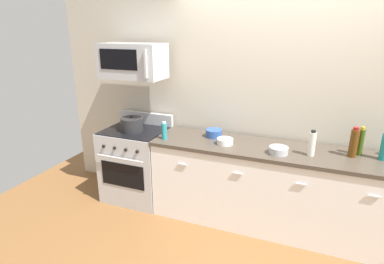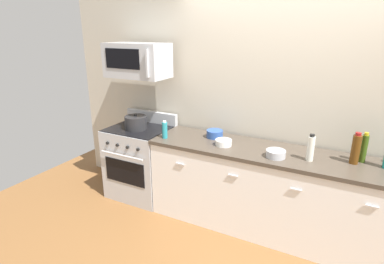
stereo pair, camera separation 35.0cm
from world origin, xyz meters
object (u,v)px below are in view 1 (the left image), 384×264
Objects in this scene: range_oven at (137,163)px; bowl_steel_prep at (279,150)px; stockpot at (132,124)px; bowl_blue_mixing at (214,133)px; bottle_olive_oil at (361,142)px; microwave at (133,61)px; bottle_wine_amber at (354,143)px; bottle_vinegar_white at (312,144)px; bowl_white_ceramic at (225,141)px; bottle_dish_soap at (164,131)px.

bowl_steel_prep is (1.74, -0.14, 0.49)m from range_oven.
range_oven is 3.94× the size of stockpot.
bowl_blue_mixing is (0.99, 0.12, 0.50)m from range_oven.
bowl_steel_prep is at bearing -160.43° from bottle_olive_oil.
microwave reaches higher than range_oven.
bottle_olive_oil is at bearing 47.50° from bottle_wine_amber.
bottle_wine_amber reaches higher than bottle_vinegar_white.
bottle_wine_amber reaches higher than range_oven.
bottle_olive_oil is 1.50m from bowl_blue_mixing.
bottle_olive_oil is 1.55× the size of bowl_steel_prep.
range_oven is 2.13m from bottle_vinegar_white.
range_oven is 3.69× the size of bottle_olive_oil.
bowl_steel_prep is at bearing -2.73° from stockpot.
microwave is 0.75m from stockpot.
microwave is at bearing 89.71° from range_oven.
range_oven reaches higher than bowl_white_ceramic.
bottle_olive_oil is 1.42× the size of bottle_dish_soap.
range_oven reaches higher than bowl_blue_mixing.
range_oven is at bearing 175.52° from bowl_steel_prep.
stockpot is at bearing 179.18° from bowl_white_ceramic.
bottle_vinegar_white reaches higher than bowl_blue_mixing.
bottle_wine_amber is 1.72× the size of bowl_white_ceramic.
bottle_dish_soap is at bearing -172.40° from bowl_white_ceramic.
microwave reaches higher than bowl_steel_prep.
bottle_wine_amber is at bearing 5.67° from bowl_white_ceramic.
bottle_vinegar_white is (1.56, 0.10, 0.03)m from bottle_dish_soap.
bottle_dish_soap is at bearing -176.48° from bottle_vinegar_white.
bowl_white_ceramic is at bearing -179.71° from bottle_vinegar_white.
bowl_steel_prep is 0.69× the size of stockpot.
bottle_vinegar_white is at bearing -0.34° from stockpot.
bowl_steel_prep is (-0.30, -0.07, -0.09)m from bottle_vinegar_white.
bottle_dish_soap reaches higher than stockpot.
microwave is at bearing -179.79° from bottle_wine_amber.
bottle_olive_oil is (2.49, 0.13, 0.59)m from range_oven.
bottle_wine_amber is (-0.07, -0.07, 0.01)m from bottle_olive_oil.
bottle_dish_soap is at bearing -178.88° from bowl_steel_prep.
microwave is at bearing 176.91° from bottle_vinegar_white.
bottle_vinegar_white is 0.32m from bowl_steel_prep.
bowl_steel_prep is (1.25, 0.02, -0.06)m from bottle_dish_soap.
range_oven reaches higher than bowl_steel_prep.
bowl_blue_mixing is at bearing 170.06° from bottle_vinegar_white.
bowl_blue_mixing is (0.99, 0.08, -0.79)m from microwave.
bottle_olive_oil is 0.10m from bottle_wine_amber.
bottle_wine_amber reaches higher than stockpot.
bowl_steel_prep is at bearing -164.26° from bottle_wine_amber.
bottle_olive_oil is 1.55× the size of bowl_blue_mixing.
bottle_wine_amber is 1.60× the size of bowl_steel_prep.
bowl_white_ceramic is 0.65× the size of stockpot.
bottle_vinegar_white is at bearing 13.26° from bowl_steel_prep.
microwave is 3.65× the size of bottle_dish_soap.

